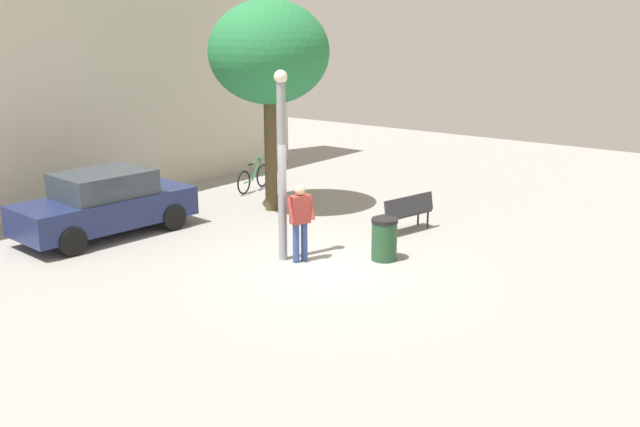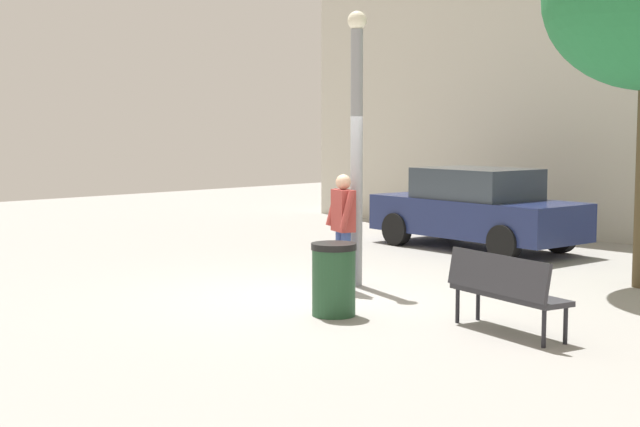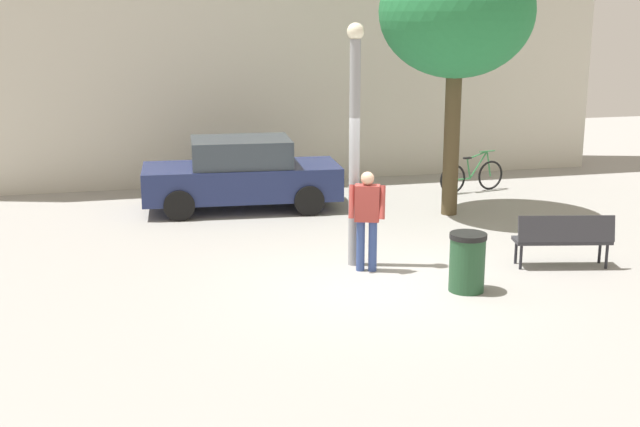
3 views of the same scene
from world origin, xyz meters
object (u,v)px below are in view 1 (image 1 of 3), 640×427
plaza_tree (269,53)px  parked_car_navy (105,204)px  bicycle_green (254,178)px  person_by_lamppost (300,218)px  trash_bin (384,239)px  park_bench (406,211)px  lamppost (282,159)px

plaza_tree → parked_car_navy: plaza_tree is taller
parked_car_navy → bicycle_green: bearing=4.1°
person_by_lamppost → trash_bin: person_by_lamppost is taller
person_by_lamppost → trash_bin: (1.18, -1.35, -0.51)m
parked_car_navy → park_bench: bearing=-50.8°
lamppost → trash_bin: (1.29, -1.74, -1.72)m
park_bench → lamppost: bearing=162.8°
person_by_lamppost → park_bench: 3.33m
bicycle_green → trash_bin: bearing=-115.2°
person_by_lamppost → trash_bin: bearing=-48.7°
lamppost → parked_car_navy: lamppost is taller
person_by_lamppost → parked_car_navy: (-1.29, 4.91, -0.19)m
trash_bin → parked_car_navy: bearing=111.6°
bicycle_green → lamppost: bearing=-132.0°
lamppost → person_by_lamppost: lamppost is taller
person_by_lamppost → trash_bin: 1.86m
lamppost → trash_bin: size_ratio=4.40×
bicycle_green → parked_car_navy: 5.64m
plaza_tree → trash_bin: 6.22m
person_by_lamppost → trash_bin: size_ratio=1.83×
lamppost → person_by_lamppost: (0.11, -0.39, -1.22)m
lamppost → trash_bin: bearing=-53.3°
person_by_lamppost → park_bench: (3.23, -0.65, -0.42)m
bicycle_green → trash_bin: (-3.13, -6.66, 0.08)m
parked_car_navy → trash_bin: bearing=-68.4°
plaza_tree → parked_car_navy: size_ratio=1.28×
lamppost → plaza_tree: 4.66m
bicycle_green → parked_car_navy: parked_car_navy is taller
person_by_lamppost → bicycle_green: size_ratio=0.94×
trash_bin → lamppost: bearing=126.7°
person_by_lamppost → parked_car_navy: 5.08m
person_by_lamppost → bicycle_green: bearing=50.9°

